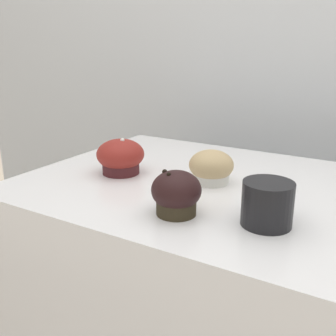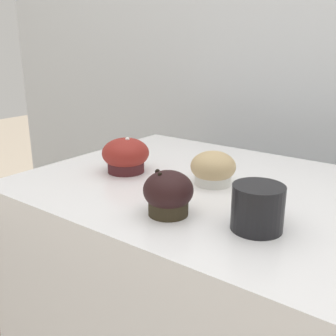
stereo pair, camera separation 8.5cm
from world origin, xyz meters
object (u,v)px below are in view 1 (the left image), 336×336
muffin_front_center (121,157)px  muffin_back_right (176,193)px  coffee_cup (268,202)px  muffin_back_left (212,167)px

muffin_front_center → muffin_back_right: bearing=-31.0°
muffin_front_center → coffee_cup: muffin_front_center is taller
muffin_back_left → muffin_front_center: bearing=-165.8°
muffin_front_center → coffee_cup: 0.40m
muffin_front_center → muffin_back_right: (0.23, -0.14, -0.00)m
muffin_back_left → muffin_back_right: bearing=-84.6°
muffin_back_left → muffin_back_right: muffin_back_right is taller
muffin_back_right → coffee_cup: (0.16, 0.04, 0.00)m
muffin_front_center → muffin_back_right: size_ratio=1.24×
muffin_back_right → coffee_cup: 0.16m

